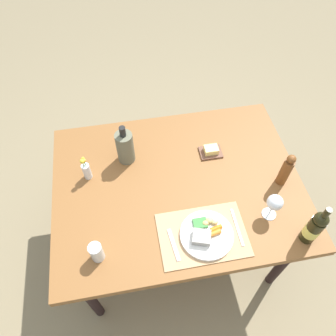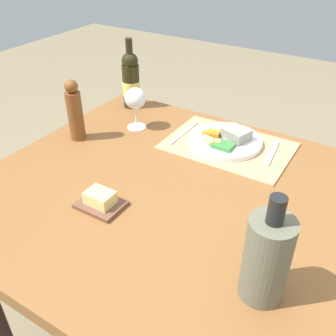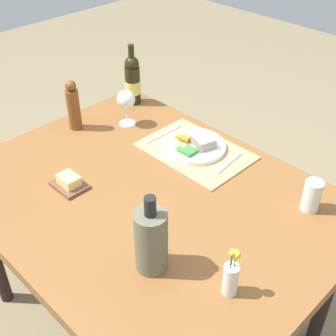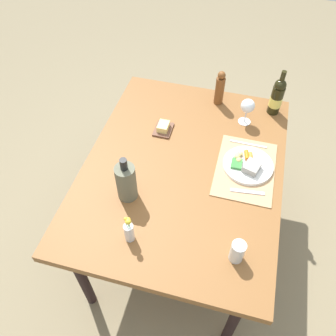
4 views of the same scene
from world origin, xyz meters
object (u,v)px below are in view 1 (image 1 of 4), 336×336
dinner_plate (206,234)px  pepper_mill (286,170)px  butter_dish (211,151)px  wine_glass (275,203)px  flower_vase (86,170)px  water_tumbler (97,253)px  cooler_bottle (125,147)px  wine_bottle (314,227)px  dining_table (177,190)px  fork (174,245)px  knife (237,227)px

dinner_plate → pepper_mill: pepper_mill is taller
dinner_plate → butter_dish: size_ratio=2.05×
wine_glass → flower_vase: 1.00m
pepper_mill → flower_vase: 1.08m
water_tumbler → cooler_bottle: 0.60m
wine_bottle → flower_vase: 1.19m
cooler_bottle → dining_table: bearing=-40.7°
wine_bottle → pepper_mill: wine_bottle is taller
dinner_plate → wine_glass: size_ratio=1.62×
fork → butter_dish: (0.32, 0.53, 0.01)m
cooler_bottle → wine_glass: bearing=-35.7°
dinner_plate → water_tumbler: bearing=-178.6°
knife → wine_bottle: size_ratio=0.71×
dining_table → flower_vase: (-0.49, 0.13, 0.13)m
dining_table → fork: fork is taller
butter_dish → wine_glass: bearing=-66.4°
knife → butter_dish: (-0.01, 0.49, 0.01)m
flower_vase → butter_dish: bearing=3.4°
cooler_bottle → butter_dish: 0.50m
pepper_mill → flower_vase: bearing=168.1°
dinner_plate → fork: dinner_plate is taller
wine_glass → pepper_mill: pepper_mill is taller
dining_table → flower_vase: size_ratio=8.13×
pepper_mill → flower_vase: (-1.05, 0.22, -0.04)m
knife → water_tumbler: water_tumbler is taller
flower_vase → dinner_plate: bearing=-39.5°
dining_table → fork: (-0.09, -0.35, 0.08)m
fork → flower_vase: (-0.40, 0.49, 0.06)m
dining_table → dinner_plate: 0.35m
dining_table → wine_bottle: size_ratio=4.71×
water_tumbler → cooler_bottle: (0.20, 0.57, 0.06)m
wine_glass → water_tumbler: bearing=-175.4°
dinner_plate → fork: 0.17m
dinner_plate → wine_bottle: (0.49, -0.10, 0.10)m
wine_glass → cooler_bottle: (-0.69, 0.49, -0.01)m
wine_glass → pepper_mill: size_ratio=0.72×
butter_dish → dining_table: bearing=-142.9°
cooler_bottle → water_tumbler: bearing=-109.1°
dinner_plate → knife: bearing=4.9°
dinner_plate → pepper_mill: bearing=26.4°
butter_dish → fork: bearing=-121.5°
water_tumbler → wine_glass: size_ratio=0.71×
dining_table → wine_bottle: wine_bottle is taller
knife → cooler_bottle: (-0.50, 0.54, 0.10)m
dinner_plate → fork: (-0.17, -0.02, -0.01)m
butter_dish → flower_vase: (-0.72, -0.04, 0.05)m
dinner_plate → water_tumbler: (-0.53, -0.01, 0.03)m
dinner_plate → cooler_bottle: size_ratio=1.00×
wine_bottle → flower_vase: size_ratio=1.72×
fork → flower_vase: 0.63m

